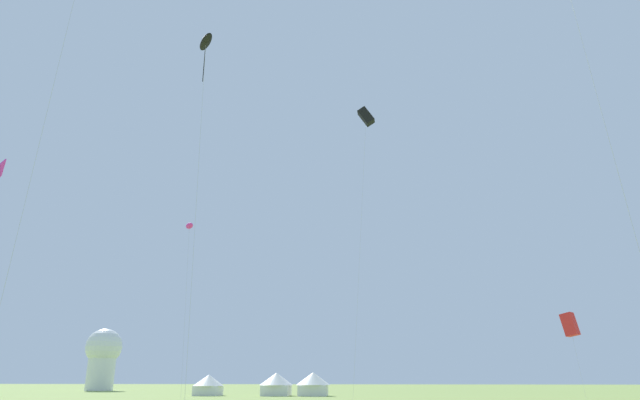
{
  "coord_description": "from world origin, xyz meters",
  "views": [
    {
      "loc": [
        3.96,
        -5.65,
        2.12
      ],
      "look_at": [
        0.0,
        32.0,
        14.84
      ],
      "focal_mm": 29.82,
      "sensor_mm": 36.0,
      "label": 1
    }
  ],
  "objects_px": {
    "festival_tent_left": "(313,383)",
    "kite_black_box": "(366,117)",
    "festival_tent_right": "(276,383)",
    "kite_red_box": "(570,325)",
    "festival_tent_center": "(208,384)",
    "observatory_dome": "(103,356)",
    "kite_black_parafoil": "(206,43)",
    "kite_magenta_parafoil": "(189,226)"
  },
  "relations": [
    {
      "from": "kite_black_box",
      "to": "kite_magenta_parafoil",
      "type": "xyz_separation_m",
      "value": [
        -22.21,
        2.88,
        -12.38
      ]
    },
    {
      "from": "festival_tent_left",
      "to": "festival_tent_center",
      "type": "bearing_deg",
      "value": 180.0
    },
    {
      "from": "kite_magenta_parafoil",
      "to": "festival_tent_left",
      "type": "xyz_separation_m",
      "value": [
        14.45,
        8.97,
        -18.38
      ]
    },
    {
      "from": "observatory_dome",
      "to": "festival_tent_right",
      "type": "bearing_deg",
      "value": -34.93
    },
    {
      "from": "kite_magenta_parafoil",
      "to": "festival_tent_left",
      "type": "height_order",
      "value": "kite_magenta_parafoil"
    },
    {
      "from": "kite_black_box",
      "to": "kite_red_box",
      "type": "distance_m",
      "value": 33.78
    },
    {
      "from": "festival_tent_left",
      "to": "observatory_dome",
      "type": "height_order",
      "value": "observatory_dome"
    },
    {
      "from": "kite_red_box",
      "to": "kite_black_box",
      "type": "bearing_deg",
      "value": -163.89
    },
    {
      "from": "festival_tent_center",
      "to": "observatory_dome",
      "type": "bearing_deg",
      "value": 137.45
    },
    {
      "from": "kite_magenta_parafoil",
      "to": "festival_tent_right",
      "type": "height_order",
      "value": "kite_magenta_parafoil"
    },
    {
      "from": "festival_tent_center",
      "to": "festival_tent_left",
      "type": "xyz_separation_m",
      "value": [
        13.55,
        0.0,
        0.15
      ]
    },
    {
      "from": "kite_red_box",
      "to": "festival_tent_center",
      "type": "bearing_deg",
      "value": 173.03
    },
    {
      "from": "kite_red_box",
      "to": "festival_tent_left",
      "type": "xyz_separation_m",
      "value": [
        -30.23,
        5.35,
        -6.38
      ]
    },
    {
      "from": "kite_black_box",
      "to": "festival_tent_left",
      "type": "xyz_separation_m",
      "value": [
        -7.76,
        11.84,
        -30.76
      ]
    },
    {
      "from": "kite_black_parafoil",
      "to": "festival_tent_center",
      "type": "relative_size",
      "value": 7.03
    },
    {
      "from": "kite_red_box",
      "to": "observatory_dome",
      "type": "height_order",
      "value": "observatory_dome"
    },
    {
      "from": "kite_magenta_parafoil",
      "to": "festival_tent_right",
      "type": "bearing_deg",
      "value": 42.62
    },
    {
      "from": "festival_tent_center",
      "to": "observatory_dome",
      "type": "distance_m",
      "value": 38.47
    },
    {
      "from": "kite_red_box",
      "to": "kite_black_parafoil",
      "type": "xyz_separation_m",
      "value": [
        -34.68,
        -30.28,
        19.25
      ]
    },
    {
      "from": "kite_magenta_parafoil",
      "to": "observatory_dome",
      "type": "distance_m",
      "value": 46.33
    },
    {
      "from": "festival_tent_right",
      "to": "festival_tent_left",
      "type": "relative_size",
      "value": 0.98
    },
    {
      "from": "kite_black_parafoil",
      "to": "festival_tent_right",
      "type": "relative_size",
      "value": 6.48
    },
    {
      "from": "kite_red_box",
      "to": "kite_black_parafoil",
      "type": "relative_size",
      "value": 0.34
    },
    {
      "from": "festival_tent_right",
      "to": "kite_red_box",
      "type": "bearing_deg",
      "value": -8.71
    },
    {
      "from": "kite_black_box",
      "to": "kite_magenta_parafoil",
      "type": "relative_size",
      "value": 1.65
    },
    {
      "from": "festival_tent_center",
      "to": "kite_red_box",
      "type": "bearing_deg",
      "value": -6.97
    },
    {
      "from": "kite_red_box",
      "to": "festival_tent_left",
      "type": "height_order",
      "value": "kite_red_box"
    },
    {
      "from": "festival_tent_left",
      "to": "observatory_dome",
      "type": "distance_m",
      "value": 49.24
    },
    {
      "from": "festival_tent_center",
      "to": "festival_tent_right",
      "type": "bearing_deg",
      "value": 0.0
    },
    {
      "from": "festival_tent_left",
      "to": "kite_red_box",
      "type": "bearing_deg",
      "value": -10.04
    },
    {
      "from": "kite_magenta_parafoil",
      "to": "festival_tent_center",
      "type": "xyz_separation_m",
      "value": [
        0.9,
        8.97,
        -18.53
      ]
    },
    {
      "from": "kite_magenta_parafoil",
      "to": "festival_tent_right",
      "type": "xyz_separation_m",
      "value": [
        9.75,
        8.97,
        -18.41
      ]
    },
    {
      "from": "kite_black_box",
      "to": "observatory_dome",
      "type": "bearing_deg",
      "value": 142.7
    },
    {
      "from": "festival_tent_right",
      "to": "kite_black_parafoil",
      "type": "bearing_deg",
      "value": -89.58
    },
    {
      "from": "kite_black_parafoil",
      "to": "festival_tent_left",
      "type": "relative_size",
      "value": 6.37
    },
    {
      "from": "kite_red_box",
      "to": "festival_tent_right",
      "type": "bearing_deg",
      "value": 171.29
    },
    {
      "from": "kite_black_box",
      "to": "festival_tent_right",
      "type": "relative_size",
      "value": 7.84
    },
    {
      "from": "festival_tent_left",
      "to": "kite_black_box",
      "type": "bearing_deg",
      "value": -56.78
    },
    {
      "from": "festival_tent_right",
      "to": "kite_black_box",
      "type": "bearing_deg",
      "value": -43.53
    },
    {
      "from": "kite_black_box",
      "to": "kite_magenta_parafoil",
      "type": "height_order",
      "value": "kite_black_box"
    },
    {
      "from": "kite_black_parafoil",
      "to": "festival_tent_right",
      "type": "bearing_deg",
      "value": 90.42
    },
    {
      "from": "kite_black_box",
      "to": "festival_tent_center",
      "type": "xyz_separation_m",
      "value": [
        -21.31,
        11.84,
        -30.9
      ]
    }
  ]
}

